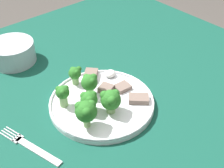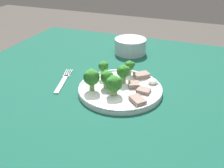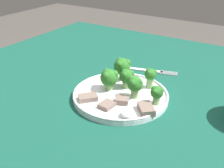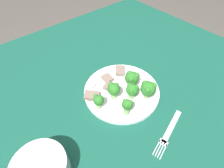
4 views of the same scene
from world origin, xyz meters
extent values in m
cube|color=#114738|center=(0.00, 0.00, 0.76)|extent=(1.17, 1.16, 0.03)
cylinder|color=brown|center=(0.52, 0.52, 0.37)|extent=(0.06, 0.06, 0.75)
cylinder|color=white|center=(0.01, 0.03, 0.79)|extent=(0.26, 0.26, 0.01)
torus|color=white|center=(0.01, 0.03, 0.79)|extent=(0.26, 0.26, 0.01)
cube|color=silver|center=(-0.19, 0.01, 0.78)|extent=(0.05, 0.12, 0.00)
cube|color=silver|center=(-0.21, 0.07, 0.78)|extent=(0.03, 0.02, 0.00)
cube|color=silver|center=(-0.20, 0.10, 0.78)|extent=(0.01, 0.05, 0.00)
cube|color=silver|center=(-0.21, 0.09, 0.78)|extent=(0.01, 0.05, 0.00)
cube|color=silver|center=(-0.21, 0.09, 0.78)|extent=(0.01, 0.05, 0.00)
cube|color=silver|center=(-0.22, 0.09, 0.78)|extent=(0.01, 0.05, 0.00)
cylinder|color=#B7BCC6|center=(-0.07, 0.36, 0.81)|extent=(0.13, 0.13, 0.06)
cylinder|color=white|center=(-0.07, 0.36, 0.81)|extent=(0.11, 0.11, 0.05)
cylinder|color=#7FA866|center=(0.00, -0.01, 0.80)|extent=(0.02, 0.02, 0.02)
sphere|color=#286B23|center=(0.00, -0.01, 0.83)|extent=(0.05, 0.05, 0.05)
sphere|color=#286B23|center=(0.01, -0.01, 0.84)|extent=(0.02, 0.02, 0.02)
sphere|color=#286B23|center=(-0.01, 0.01, 0.84)|extent=(0.02, 0.02, 0.02)
sphere|color=#286B23|center=(-0.01, -0.02, 0.84)|extent=(0.02, 0.02, 0.02)
cylinder|color=#7FA866|center=(-0.04, 0.03, 0.80)|extent=(0.02, 0.02, 0.02)
sphere|color=#286B23|center=(-0.04, 0.03, 0.83)|extent=(0.04, 0.04, 0.04)
sphere|color=#286B23|center=(-0.02, 0.03, 0.84)|extent=(0.02, 0.02, 0.02)
sphere|color=#286B23|center=(-0.04, 0.04, 0.84)|extent=(0.02, 0.02, 0.02)
sphere|color=#286B23|center=(-0.04, 0.02, 0.84)|extent=(0.02, 0.02, 0.02)
cylinder|color=#7FA866|center=(0.00, 0.08, 0.80)|extent=(0.02, 0.02, 0.03)
sphere|color=#286B23|center=(0.00, 0.08, 0.83)|extent=(0.04, 0.04, 0.04)
sphere|color=#286B23|center=(0.01, 0.08, 0.84)|extent=(0.02, 0.02, 0.02)
sphere|color=#286B23|center=(0.00, 0.09, 0.84)|extent=(0.02, 0.02, 0.02)
sphere|color=#286B23|center=(0.00, 0.06, 0.84)|extent=(0.02, 0.02, 0.02)
cylinder|color=#7FA866|center=(0.00, 0.14, 0.80)|extent=(0.02, 0.02, 0.02)
sphere|color=#286B23|center=(0.00, 0.14, 0.83)|extent=(0.03, 0.03, 0.03)
sphere|color=#286B23|center=(0.01, 0.14, 0.83)|extent=(0.01, 0.01, 0.01)
sphere|color=#286B23|center=(0.00, 0.14, 0.83)|extent=(0.01, 0.01, 0.01)
sphere|color=#286B23|center=(0.00, 0.13, 0.83)|extent=(0.01, 0.01, 0.01)
cylinder|color=#7FA866|center=(-0.07, 0.09, 0.81)|extent=(0.02, 0.02, 0.03)
sphere|color=#286B23|center=(-0.07, 0.09, 0.83)|extent=(0.03, 0.03, 0.03)
sphere|color=#286B23|center=(-0.06, 0.09, 0.84)|extent=(0.01, 0.01, 0.01)
sphere|color=#286B23|center=(-0.08, 0.09, 0.84)|extent=(0.01, 0.01, 0.01)
sphere|color=#286B23|center=(-0.08, 0.08, 0.84)|extent=(0.01, 0.01, 0.01)
cylinder|color=#7FA866|center=(-0.07, -0.01, 0.80)|extent=(0.02, 0.02, 0.03)
sphere|color=#286B23|center=(-0.07, -0.01, 0.84)|extent=(0.05, 0.05, 0.05)
sphere|color=#286B23|center=(-0.06, -0.01, 0.85)|extent=(0.02, 0.02, 0.02)
sphere|color=#286B23|center=(-0.08, 0.01, 0.85)|extent=(0.02, 0.02, 0.02)
sphere|color=#286B23|center=(-0.08, -0.02, 0.85)|extent=(0.02, 0.02, 0.02)
cube|color=#756056|center=(0.08, -0.02, 0.80)|extent=(0.06, 0.06, 0.01)
cube|color=#756056|center=(0.08, 0.04, 0.80)|extent=(0.04, 0.04, 0.01)
cube|color=#756056|center=(0.04, 0.06, 0.80)|extent=(0.04, 0.04, 0.01)
cube|color=#756056|center=(0.05, 0.13, 0.80)|extent=(0.06, 0.06, 0.02)
ellipsoid|color=white|center=(0.09, 0.10, 0.80)|extent=(0.03, 0.03, 0.02)
camera|label=1|loc=(-0.35, -0.42, 1.30)|focal=50.00mm
camera|label=2|loc=(0.24, -0.63, 1.19)|focal=42.00mm
camera|label=3|loc=(0.54, 0.34, 1.15)|focal=42.00mm
camera|label=4|loc=(-0.27, 0.32, 1.25)|focal=28.00mm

